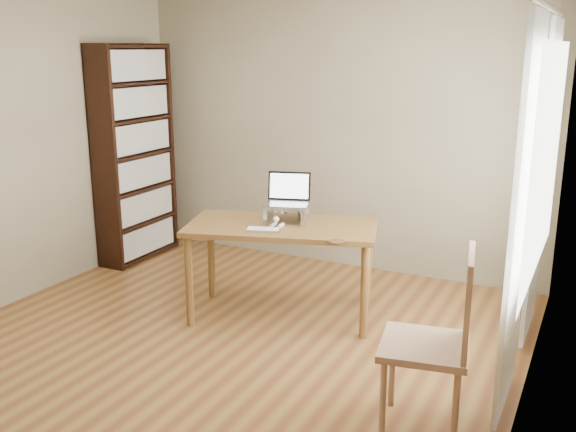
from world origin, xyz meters
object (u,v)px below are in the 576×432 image
at_px(desk, 282,236).
at_px(cat, 287,213).
at_px(chair, 440,337).
at_px(bookshelf, 135,154).
at_px(keyboard, 263,230).
at_px(laptop, 290,196).

xyz_separation_m(desk, cat, (-0.01, 0.11, 0.16)).
bearing_deg(desk, cat, 79.85).
bearing_deg(chair, desk, 134.97).
height_order(cat, chair, chair).
distance_m(cat, chair, 1.90).
bearing_deg(bookshelf, chair, -26.56).
distance_m(desk, keyboard, 0.25).
bearing_deg(bookshelf, desk, -19.16).
distance_m(keyboard, chair, 1.74).
bearing_deg(cat, laptop, 56.51).
height_order(bookshelf, laptop, bookshelf).
xyz_separation_m(laptop, keyboard, (-0.04, -0.36, -0.18)).
distance_m(keyboard, cat, 0.34).
distance_m(bookshelf, laptop, 2.05).
relative_size(bookshelf, laptop, 5.41).
bearing_deg(keyboard, cat, 65.70).
distance_m(bookshelf, cat, 2.05).
xyz_separation_m(desk, chair, (1.48, -1.04, -0.08)).
bearing_deg(desk, laptop, 72.97).
height_order(bookshelf, cat, bookshelf).
xyz_separation_m(bookshelf, desk, (1.97, -0.68, -0.39)).
xyz_separation_m(bookshelf, laptop, (1.97, -0.55, -0.11)).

